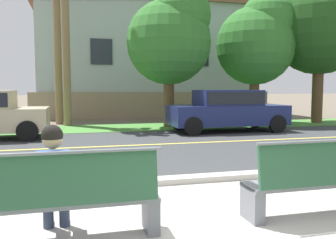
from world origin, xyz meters
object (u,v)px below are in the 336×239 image
Objects in this scene: bench_left at (67,200)px; seated_person_blue at (54,177)px; shade_tree_centre at (324,18)px; shade_tree_far_left at (172,36)px; shade_tree_left at (258,40)px; car_navy_near at (227,108)px; bench_right at (320,181)px.

bench_left is 1.55× the size of seated_person_blue.
bench_left is 0.27× the size of shade_tree_centre.
shade_tree_left is (4.06, 0.27, 0.00)m from shade_tree_far_left.
shade_tree_far_left is 4.07m from shade_tree_left.
seated_person_blue is 13.87m from shade_tree_left.
shade_tree_far_left reaches higher than car_navy_near.
seated_person_blue is at bearing 128.48° from bench_left.
seated_person_blue is at bearing -127.43° from shade_tree_left.
bench_left is 0.31m from seated_person_blue.
shade_tree_left is at bearing 65.34° from bench_right.
car_navy_near reaches higher than seated_person_blue.
shade_tree_left is at bearing 53.47° from bench_left.
shade_tree_left is 3.23m from shade_tree_centre.
bench_left is 13.98m from shade_tree_left.
shade_tree_centre is at bearing -8.05° from shade_tree_left.
car_navy_near is at bearing -136.46° from shade_tree_left.
shade_tree_left reaches higher than bench_left.
shade_tree_far_left is at bearing 178.69° from shade_tree_centre.
shade_tree_far_left is (0.95, 10.65, 3.28)m from bench_right.
bench_left is at bearing -110.69° from shade_tree_far_left.
shade_tree_far_left is 0.79× the size of shade_tree_centre.
seated_person_blue reaches higher than bench_left.
bench_left is 11.85m from shade_tree_far_left.
bench_right is 0.34× the size of shade_tree_far_left.
bench_right is at bearing -114.66° from shade_tree_left.
shade_tree_centre is at bearing 43.31° from bench_left.
bench_left is 0.34× the size of shade_tree_far_left.
car_navy_near reaches higher than bench_right.
shade_tree_far_left is (-1.55, 2.12, 2.89)m from car_navy_near.
bench_right is 0.34× the size of shade_tree_left.
seated_person_blue is at bearing -137.51° from shade_tree_centre.
shade_tree_far_left is 1.00× the size of shade_tree_left.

